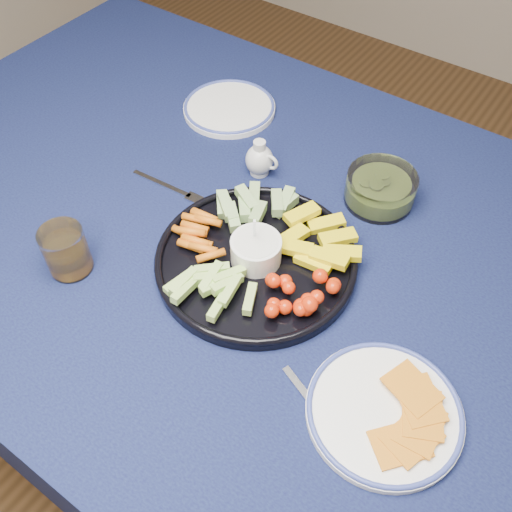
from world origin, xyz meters
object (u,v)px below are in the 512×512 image
Objects in this scene: creamer_pitcher at (260,160)px; juice_tumbler at (67,253)px; pickle_bowl at (380,190)px; dining_table at (246,256)px; cheese_plate at (385,411)px; side_plate_extra at (229,107)px; crudite_platter at (256,256)px.

juice_tumbler is (-0.13, -0.39, 0.01)m from creamer_pitcher.
creamer_pitcher reaches higher than pickle_bowl.
dining_table is 0.29m from pickle_bowl.
cheese_plate is 0.58m from juice_tumbler.
cheese_plate is at bearing -36.28° from side_plate_extra.
pickle_bowl is at bearing 15.86° from creamer_pitcher.
creamer_pitcher is 0.87× the size of juice_tumbler.
creamer_pitcher is (-0.13, 0.20, 0.01)m from crudite_platter.
pickle_bowl is at bearing 68.89° from crudite_platter.
cheese_plate is 1.09× the size of side_plate_extra.
pickle_bowl reaches higher than cheese_plate.
juice_tumbler reaches higher than pickle_bowl.
dining_table is at bearing 136.62° from crudite_platter.
side_plate_extra is (-0.24, 0.27, 0.10)m from dining_table.
crudite_platter is 0.45m from side_plate_extra.
pickle_bowl is 0.59× the size of cheese_plate.
creamer_pitcher is 0.58× the size of pickle_bowl.
pickle_bowl is at bearing 51.71° from juice_tumbler.
juice_tumbler reaches higher than side_plate_extra.
side_plate_extra is at bearing 131.74° from dining_table.
creamer_pitcher reaches higher than dining_table.
creamer_pitcher is 0.24m from pickle_bowl.
cheese_plate is 0.77m from side_plate_extra.
pickle_bowl is 0.64× the size of side_plate_extra.
dining_table is at bearing 53.24° from juice_tumbler.
cheese_plate is (0.44, -0.32, -0.02)m from creamer_pitcher.
creamer_pitcher is at bearing 123.20° from crudite_platter.
crudite_platter reaches higher than creamer_pitcher.
creamer_pitcher is 0.34× the size of cheese_plate.
dining_table is 0.19m from creamer_pitcher.
side_plate_extra is (-0.41, 0.06, -0.02)m from pickle_bowl.
pickle_bowl is 0.41m from side_plate_extra.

